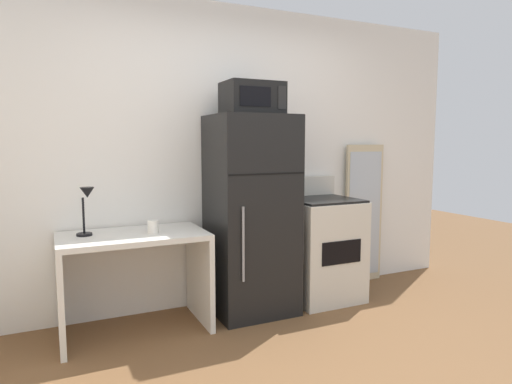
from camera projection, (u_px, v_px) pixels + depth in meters
name	position (u px, v px, depth m)	size (l,w,h in m)	color
wall_back_white	(222.00, 156.00, 3.93)	(5.00, 0.10, 2.60)	white
desk	(134.00, 264.00, 3.32)	(1.06, 0.62, 0.75)	silver
desk_lamp	(86.00, 203.00, 3.19)	(0.14, 0.12, 0.35)	black
coffee_mug	(153.00, 227.00, 3.30)	(0.08, 0.08, 0.10)	white
refrigerator	(251.00, 215.00, 3.70)	(0.66, 0.63, 1.64)	black
microwave	(252.00, 99.00, 3.58)	(0.46, 0.35, 0.26)	black
oven_range	(322.00, 248.00, 4.04)	(0.62, 0.61, 1.10)	beige
leaning_mirror	(364.00, 214.00, 4.53)	(0.44, 0.03, 1.40)	#C6B793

